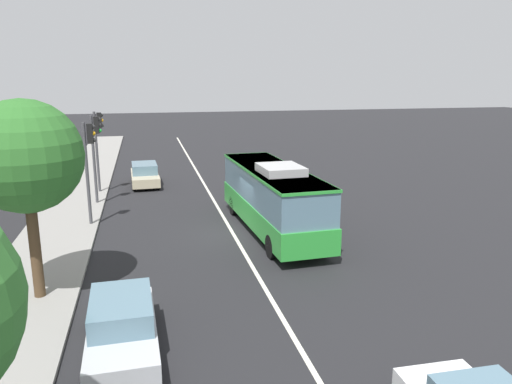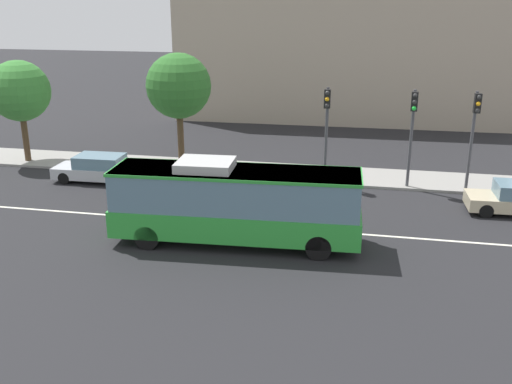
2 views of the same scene
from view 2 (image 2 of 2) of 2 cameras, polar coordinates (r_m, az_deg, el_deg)
name	(u,v)px [view 2 (image 2 of 2)]	position (r m, az deg, el deg)	size (l,w,h in m)	color
ground_plane	(251,226)	(25.50, -0.54, -3.37)	(160.00, 160.00, 0.00)	black
sidewalk_kerb	(280,172)	(33.03, 2.37, 1.94)	(80.00, 3.47, 0.14)	gray
lane_centre_line	(251,226)	(25.50, -0.54, -3.36)	(76.00, 0.16, 0.01)	silver
transit_bus	(235,201)	(23.16, -2.08, -0.92)	(10.12, 3.04, 3.46)	green
sedan_silver	(98,168)	(32.64, -15.36, 2.27)	(4.55, 1.93, 1.46)	#B7BABF
traffic_light_near_corner	(474,125)	(30.86, 20.73, 6.24)	(0.34, 0.62, 5.20)	#47474C
traffic_light_mid_block	(327,119)	(30.39, 6.99, 7.13)	(0.32, 0.62, 5.20)	#47474C
traffic_light_far_corner	(413,122)	(30.43, 15.18, 6.64)	(0.33, 0.62, 5.20)	#47474C
street_tree_kerbside_left	(19,91)	(37.07, -22.30, 9.18)	(3.56, 3.56, 6.14)	#4C3823
street_tree_kerbside_centre	(179,86)	(32.85, -7.65, 10.29)	(3.63, 3.63, 6.72)	#4C3823
office_block_background	(345,31)	(51.72, 8.79, 15.40)	(26.51, 14.49, 13.60)	tan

